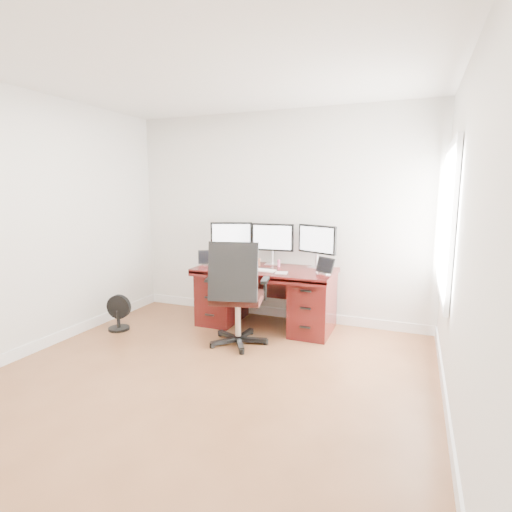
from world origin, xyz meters
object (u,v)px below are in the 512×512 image
at_px(desk, 266,295).
at_px(floor_fan, 118,313).
at_px(keyboard, 263,270).
at_px(office_chair, 237,311).
at_px(monitor_center, 272,239).

height_order(desk, floor_fan, desk).
bearing_deg(keyboard, floor_fan, -155.42).
distance_m(desk, keyboard, 0.40).
bearing_deg(office_chair, keyboard, 65.61).
bearing_deg(monitor_center, desk, -93.75).
relative_size(desk, monitor_center, 3.08).
bearing_deg(office_chair, monitor_center, 72.71).
height_order(monitor_center, keyboard, monitor_center).
height_order(floor_fan, monitor_center, monitor_center).
relative_size(office_chair, monitor_center, 2.14).
height_order(desk, keyboard, keyboard).
xyz_separation_m(desk, floor_fan, (-1.63, -0.80, -0.19)).
xyz_separation_m(monitor_center, keyboard, (0.04, -0.42, -0.33)).
distance_m(desk, monitor_center, 0.72).
bearing_deg(monitor_center, keyboard, -88.96).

